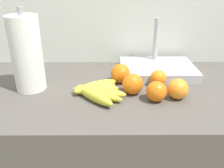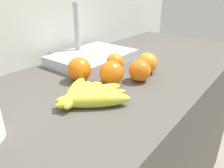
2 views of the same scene
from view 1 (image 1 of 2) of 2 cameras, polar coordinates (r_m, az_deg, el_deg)
The scene contains 10 objects.
counter at distance 1.23m, azimuth -1.50°, elevation -19.38°, with size 1.98×0.63×0.86m, color #514C47.
wall_back at distance 1.38m, azimuth -1.34°, elevation -2.63°, with size 2.38×0.06×1.30m, color silver.
banana_bunch at distance 0.91m, azimuth -3.80°, elevation -1.66°, with size 0.21×0.23×0.04m.
orange_far_right at distance 0.88m, azimuth 10.60°, elevation -1.77°, with size 0.08×0.08×0.08m, color orange.
orange_back_left at distance 1.00m, azimuth 11.01°, elevation 1.39°, with size 0.07×0.07×0.07m, color orange.
orange_right at distance 0.91m, azimuth 15.50°, elevation -1.14°, with size 0.08×0.08×0.08m, color orange.
orange_back_right at distance 0.92m, azimuth 4.96°, elevation -0.00°, with size 0.08×0.08×0.08m, color orange.
orange_front at distance 1.01m, azimuth 2.02°, elevation 2.56°, with size 0.08×0.08×0.08m, color orange.
paper_towel_roll at distance 0.98m, azimuth -19.75°, elevation 6.79°, with size 0.12×0.12×0.32m.
sink_basin at distance 1.13m, azimuth 10.76°, elevation 3.72°, with size 0.34×0.25×0.24m.
Camera 1 is at (0.03, -0.88, 1.29)m, focal length 38.12 mm.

